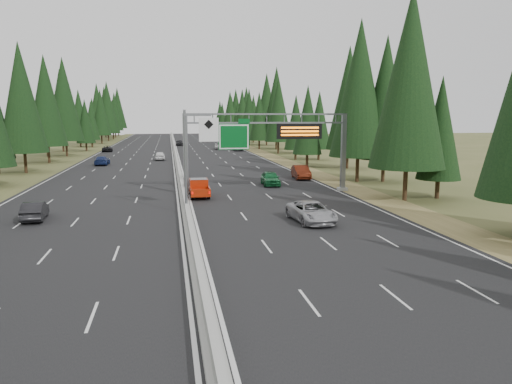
# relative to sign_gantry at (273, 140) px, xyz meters

# --- Properties ---
(ground) EXTENTS (400.00, 400.00, 0.00)m
(ground) POSITION_rel_sign_gantry_xyz_m (-8.92, -34.88, -5.27)
(ground) COLOR #454D24
(ground) RESTS_ON ground
(road) EXTENTS (32.00, 260.00, 0.08)m
(road) POSITION_rel_sign_gantry_xyz_m (-8.92, 45.12, -5.23)
(road) COLOR black
(road) RESTS_ON ground
(shoulder_right) EXTENTS (3.60, 260.00, 0.06)m
(shoulder_right) POSITION_rel_sign_gantry_xyz_m (8.88, 45.12, -5.24)
(shoulder_right) COLOR olive
(shoulder_right) RESTS_ON ground
(shoulder_left) EXTENTS (3.60, 260.00, 0.06)m
(shoulder_left) POSITION_rel_sign_gantry_xyz_m (-26.72, 45.12, -5.24)
(shoulder_left) COLOR #454D24
(shoulder_left) RESTS_ON ground
(median_barrier) EXTENTS (0.70, 260.00, 0.85)m
(median_barrier) POSITION_rel_sign_gantry_xyz_m (-8.92, 45.12, -4.85)
(median_barrier) COLOR #969791
(median_barrier) RESTS_ON road
(sign_gantry) EXTENTS (16.75, 0.98, 7.80)m
(sign_gantry) POSITION_rel_sign_gantry_xyz_m (0.00, 0.00, 0.00)
(sign_gantry) COLOR slate
(sign_gantry) RESTS_ON road
(hov_sign_pole) EXTENTS (2.80, 0.50, 8.00)m
(hov_sign_pole) POSITION_rel_sign_gantry_xyz_m (-8.33, -9.92, -0.54)
(hov_sign_pole) COLOR slate
(hov_sign_pole) RESTS_ON road
(tree_row_right) EXTENTS (11.36, 243.31, 18.87)m
(tree_row_right) POSITION_rel_sign_gantry_xyz_m (13.37, 42.97, 4.04)
(tree_row_right) COLOR black
(tree_row_right) RESTS_ON ground
(tree_row_left) EXTENTS (12.20, 242.87, 18.78)m
(tree_row_left) POSITION_rel_sign_gantry_xyz_m (-31.04, 42.94, 4.37)
(tree_row_left) COLOR black
(tree_row_left) RESTS_ON ground
(silver_minivan) EXTENTS (2.87, 5.46, 1.47)m
(silver_minivan) POSITION_rel_sign_gantry_xyz_m (-0.20, -14.29, -4.46)
(silver_minivan) COLOR #A0A0A5
(silver_minivan) RESTS_ON road
(red_pickup) EXTENTS (1.78, 4.97, 1.62)m
(red_pickup) POSITION_rel_sign_gantry_xyz_m (-7.42, -1.16, -4.29)
(red_pickup) COLOR black
(red_pickup) RESTS_ON road
(car_ahead_green) EXTENTS (2.09, 4.64, 1.55)m
(car_ahead_green) POSITION_rel_sign_gantry_xyz_m (0.77, 5.12, -4.42)
(car_ahead_green) COLOR #155F2F
(car_ahead_green) RESTS_ON road
(car_ahead_dkred) EXTENTS (2.12, 5.06, 1.63)m
(car_ahead_dkred) POSITION_rel_sign_gantry_xyz_m (5.58, 10.12, -4.38)
(car_ahead_dkred) COLOR #531A0B
(car_ahead_dkred) RESTS_ON road
(car_ahead_dkgrey) EXTENTS (2.23, 5.11, 1.46)m
(car_ahead_dkgrey) POSITION_rel_sign_gantry_xyz_m (4.79, 60.95, -4.46)
(car_ahead_dkgrey) COLOR black
(car_ahead_dkgrey) RESTS_ON road
(car_ahead_white) EXTENTS (3.16, 6.09, 1.64)m
(car_ahead_white) POSITION_rel_sign_gantry_xyz_m (1.67, 66.81, -4.37)
(car_ahead_white) COLOR silver
(car_ahead_white) RESTS_ON road
(car_ahead_far) EXTENTS (2.11, 4.52, 1.50)m
(car_ahead_far) POSITION_rel_sign_gantry_xyz_m (-7.42, 82.95, -4.44)
(car_ahead_far) COLOR black
(car_ahead_far) RESTS_ON road
(car_onc_near) EXTENTS (1.82, 4.27, 1.37)m
(car_onc_near) POSITION_rel_sign_gantry_xyz_m (-19.92, -10.11, -4.50)
(car_onc_near) COLOR black
(car_onc_near) RESTS_ON road
(car_onc_blue) EXTENTS (2.03, 4.82, 1.39)m
(car_onc_blue) POSITION_rel_sign_gantry_xyz_m (-20.45, 32.34, -4.49)
(car_onc_blue) COLOR navy
(car_onc_blue) RESTS_ON road
(car_onc_white) EXTENTS (1.90, 4.41, 1.48)m
(car_onc_white) POSITION_rel_sign_gantry_xyz_m (-11.73, 40.01, -4.45)
(car_onc_white) COLOR silver
(car_onc_white) RESTS_ON road
(car_onc_far) EXTENTS (2.48, 4.76, 1.28)m
(car_onc_far) POSITION_rel_sign_gantry_xyz_m (-23.21, 63.21, -4.55)
(car_onc_far) COLOR black
(car_onc_far) RESTS_ON road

